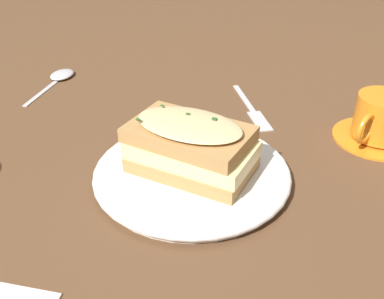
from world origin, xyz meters
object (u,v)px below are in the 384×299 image
(teacup_with_saucer, at_px, (381,121))
(sandwich, at_px, (191,146))
(spoon, at_px, (60,77))
(dinner_plate, at_px, (192,173))
(fork, at_px, (253,111))

(teacup_with_saucer, bearing_deg, sandwich, -25.12)
(teacup_with_saucer, relative_size, spoon, 0.80)
(dinner_plate, distance_m, spoon, 0.41)
(dinner_plate, xyz_separation_m, teacup_with_saucer, (-0.10, 0.27, 0.02))
(dinner_plate, bearing_deg, sandwich, -150.23)
(teacup_with_saucer, bearing_deg, dinner_plate, -24.56)
(teacup_with_saucer, xyz_separation_m, spoon, (-0.23, -0.52, -0.03))
(fork, bearing_deg, spoon, -32.88)
(dinner_plate, relative_size, fork, 1.46)
(sandwich, height_order, fork, sandwich)
(sandwich, distance_m, teacup_with_saucer, 0.29)
(spoon, bearing_deg, dinner_plate, -38.30)
(sandwich, xyz_separation_m, teacup_with_saucer, (-0.09, 0.27, -0.02))
(fork, distance_m, spoon, 0.38)
(sandwich, bearing_deg, dinner_plate, 29.77)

